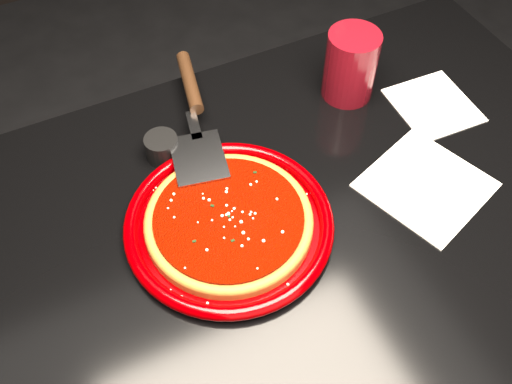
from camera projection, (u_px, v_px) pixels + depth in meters
table at (280, 334)px, 1.16m from camera, size 1.20×0.80×0.75m
plate at (229, 223)px, 0.86m from camera, size 0.34×0.34×0.02m
pizza_crust at (229, 222)px, 0.86m from camera, size 0.27×0.27×0.01m
pizza_crust_rim at (229, 220)px, 0.85m from camera, size 0.27×0.27×0.02m
pizza_sauce at (229, 218)px, 0.85m from camera, size 0.24×0.24×0.01m
parmesan_dusting at (228, 215)px, 0.85m from camera, size 0.22×0.22×0.01m
basil_flecks at (228, 216)px, 0.85m from camera, size 0.20×0.20×0.00m
pizza_server at (195, 115)px, 0.96m from camera, size 0.17×0.37×0.03m
cup at (351, 65)px, 1.00m from camera, size 0.10×0.10×0.13m
napkin_a at (426, 185)px, 0.92m from camera, size 0.22×0.22×0.00m
napkin_b at (433, 105)px, 1.03m from camera, size 0.14×0.15×0.00m
ramekin at (162, 147)px, 0.94m from camera, size 0.07×0.07×0.04m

